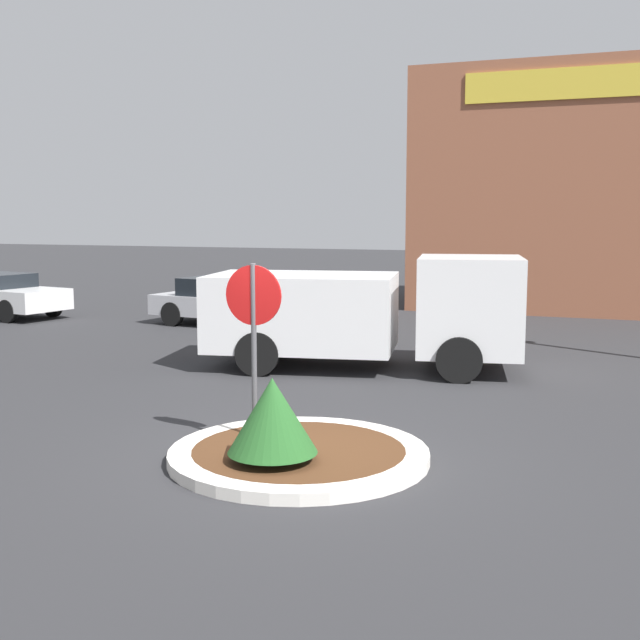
% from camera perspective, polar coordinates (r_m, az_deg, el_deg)
% --- Properties ---
extents(ground_plane, '(120.00, 120.00, 0.00)m').
position_cam_1_polar(ground_plane, '(10.15, -1.51, -9.94)').
color(ground_plane, '#2D2D30').
extents(traffic_island, '(3.25, 3.25, 0.15)m').
position_cam_1_polar(traffic_island, '(10.12, -1.51, -9.55)').
color(traffic_island, silver).
rests_on(traffic_island, ground_plane).
extents(stop_sign, '(0.78, 0.07, 2.42)m').
position_cam_1_polar(stop_sign, '(10.39, -4.74, 0.03)').
color(stop_sign, '#4C4C51').
rests_on(stop_sign, ground_plane).
extents(island_shrub, '(1.07, 1.07, 1.00)m').
position_cam_1_polar(island_shrub, '(9.49, -3.41, -6.77)').
color(island_shrub, brown).
rests_on(island_shrub, traffic_island).
extents(utility_truck, '(6.42, 3.40, 2.24)m').
position_cam_1_polar(utility_truck, '(15.88, 3.33, 0.71)').
color(utility_truck, white).
rests_on(utility_truck, ground_plane).
extents(storefront_building, '(12.08, 6.07, 7.63)m').
position_cam_1_polar(storefront_building, '(27.88, 19.99, 8.62)').
color(storefront_building, '#93563D').
rests_on(storefront_building, ground_plane).
extents(parked_sedan_silver, '(4.45, 2.40, 1.32)m').
position_cam_1_polar(parked_sedan_silver, '(22.33, -6.61, 1.35)').
color(parked_sedan_silver, '#B7B7BC').
rests_on(parked_sedan_silver, ground_plane).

